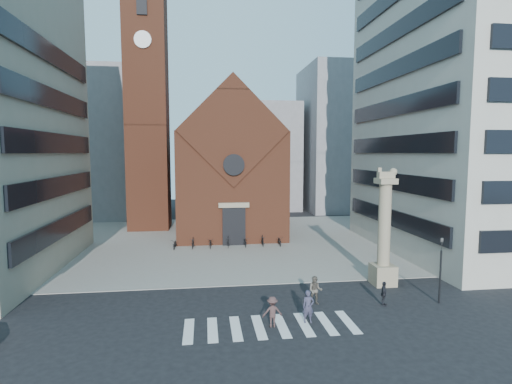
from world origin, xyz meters
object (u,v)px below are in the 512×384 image
traffic_light (441,269)px  scooter_0 (175,244)px  pedestrian_1 (315,290)px  pedestrian_0 (308,307)px  pedestrian_2 (384,294)px  lion_column (384,239)px

traffic_light → scooter_0: bearing=136.6°
pedestrian_1 → scooter_0: size_ratio=1.01×
traffic_light → pedestrian_0: bearing=-169.1°
traffic_light → pedestrian_1: 8.21m
pedestrian_1 → pedestrian_2: bearing=8.0°
traffic_light → pedestrian_1: (-8.05, 0.86, -1.36)m
traffic_light → pedestrian_1: bearing=173.9°
traffic_light → pedestrian_1: size_ratio=2.33×
pedestrian_0 → pedestrian_2: (5.44, 1.85, -0.16)m
pedestrian_0 → scooter_0: bearing=113.5°
lion_column → traffic_light: lion_column is taller
traffic_light → pedestrian_0: traffic_light is taller
traffic_light → scooter_0: 24.93m
pedestrian_0 → pedestrian_1: 2.88m
lion_column → traffic_light: size_ratio=2.02×
pedestrian_0 → lion_column: bearing=36.9°
pedestrian_0 → scooter_0: (-8.86, 18.85, -0.41)m
traffic_light → pedestrian_0: size_ratio=2.28×
lion_column → scooter_0: bearing=140.9°
pedestrian_2 → lion_column: bearing=-1.2°
traffic_light → pedestrian_2: size_ratio=2.74×
traffic_light → pedestrian_2: (-3.76, 0.08, -1.50)m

